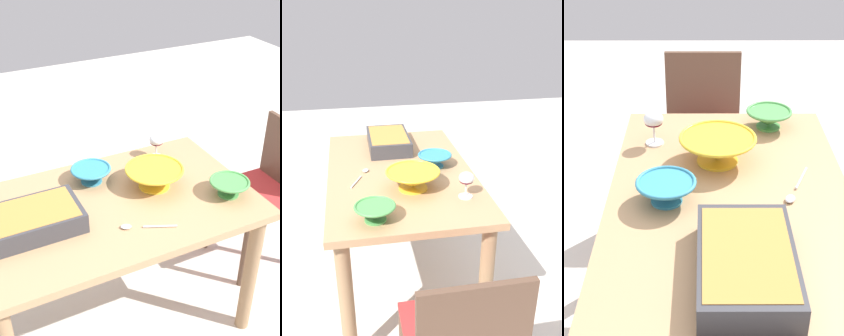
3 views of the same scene
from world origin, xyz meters
The scene contains 8 objects.
ground_plane centered at (0.00, 0.00, 0.00)m, with size 8.00×8.00×0.00m, color beige.
dining_table centered at (0.00, 0.00, 0.62)m, with size 1.24×0.77×0.73m.
wine_glass centered at (-0.36, -0.26, 0.82)m, with size 0.07×0.07×0.13m.
casserole_dish centered at (0.35, 0.02, 0.78)m, with size 0.39×0.24×0.09m.
mixing_bowl centered at (-0.23, -0.03, 0.79)m, with size 0.27×0.27×0.10m.
small_bowl centered at (0.02, -0.20, 0.77)m, with size 0.19×0.19×0.08m.
serving_bowl centered at (-0.49, 0.17, 0.77)m, with size 0.18×0.18×0.07m.
serving_spoon centered at (-0.03, 0.20, 0.74)m, with size 0.22×0.11×0.01m.
Camera 2 is at (-1.95, 0.25, 1.62)m, focal length 42.54 mm.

